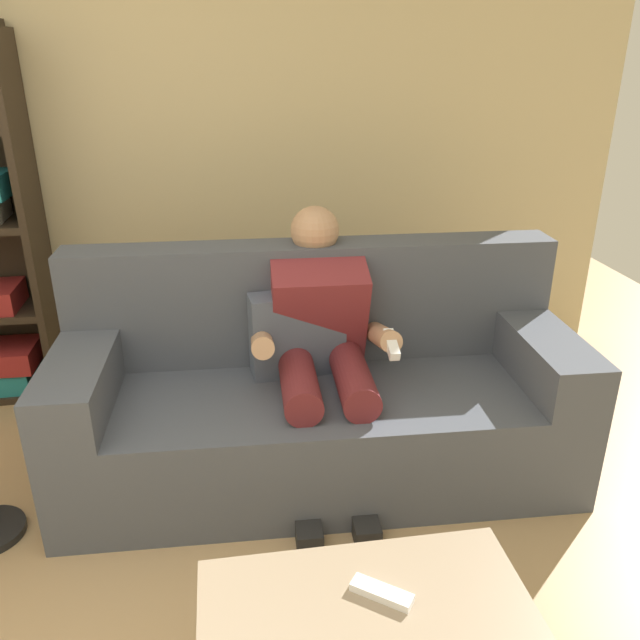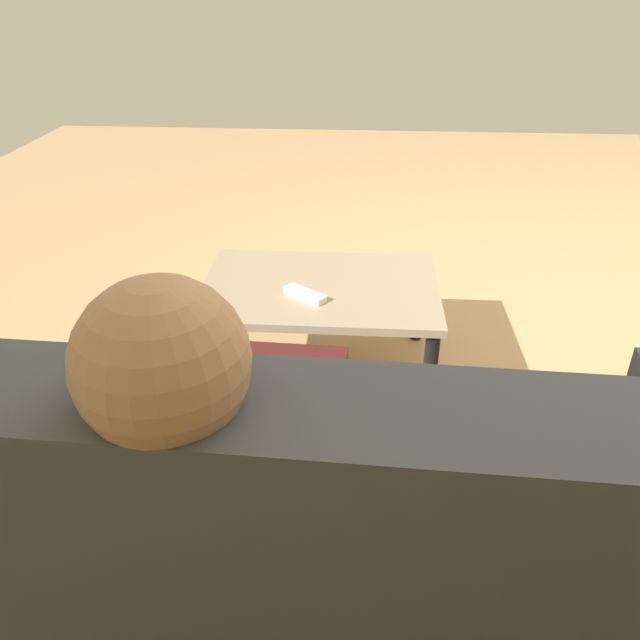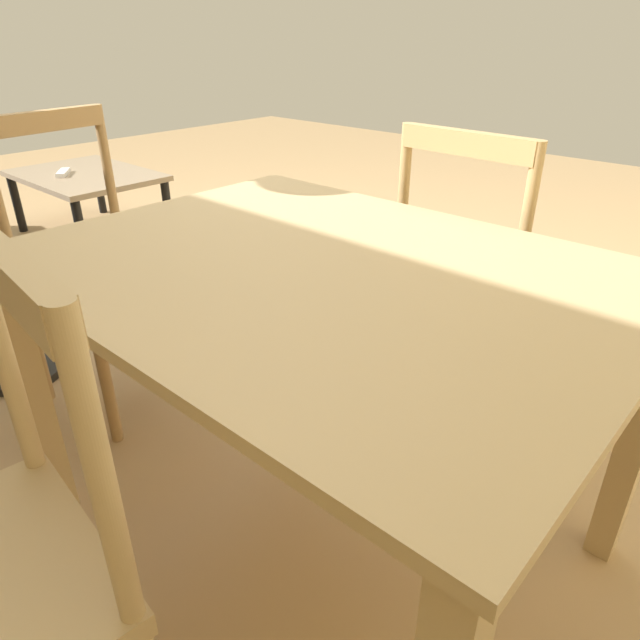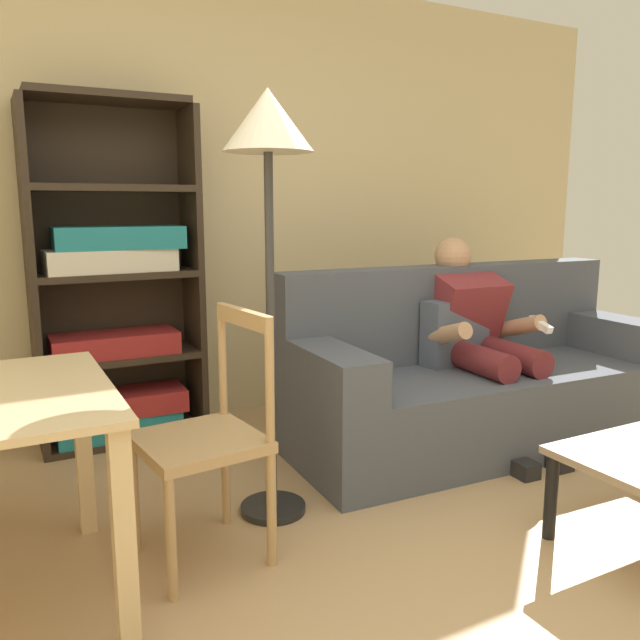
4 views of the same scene
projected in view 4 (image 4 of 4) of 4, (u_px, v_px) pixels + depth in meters
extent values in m
cube|color=#D1BC8C|center=(194.00, 200.00, 3.85)|extent=(6.23, 0.12, 2.66)
cube|color=#474C56|center=(481.00, 406.00, 3.50)|extent=(2.17, 0.90, 0.43)
cube|color=#474C56|center=(450.00, 311.00, 3.69)|extent=(2.14, 0.29, 0.53)
cube|color=#474C56|center=(326.00, 368.00, 3.04)|extent=(0.27, 0.82, 0.21)
cube|color=#474C56|center=(609.00, 334.00, 3.84)|extent=(0.27, 0.82, 0.21)
cube|color=#4C5466|center=(455.00, 332.00, 3.52)|extent=(0.41, 0.18, 0.36)
cube|color=maroon|center=(463.00, 319.00, 3.61)|extent=(0.41, 0.38, 0.54)
sphere|color=tan|center=(453.00, 256.00, 3.65)|extent=(0.21, 0.21, 0.21)
cylinder|color=maroon|center=(481.00, 361.00, 3.32)|extent=(0.17, 0.45, 0.15)
cylinder|color=tan|center=(507.00, 426.00, 3.18)|extent=(0.11, 0.11, 0.43)
cube|color=black|center=(516.00, 465.00, 3.14)|extent=(0.11, 0.24, 0.08)
cylinder|color=maroon|center=(513.00, 356.00, 3.42)|extent=(0.17, 0.45, 0.15)
cylinder|color=tan|center=(540.00, 420.00, 3.27)|extent=(0.11, 0.11, 0.43)
cube|color=black|center=(550.00, 457.00, 3.23)|extent=(0.11, 0.24, 0.08)
cylinder|color=tan|center=(446.00, 334.00, 3.35)|extent=(0.10, 0.35, 0.19)
cylinder|color=tan|center=(519.00, 327.00, 3.56)|extent=(0.10, 0.35, 0.19)
cube|color=white|center=(540.00, 324.00, 3.41)|extent=(0.05, 0.16, 0.08)
cylinder|color=black|center=(551.00, 496.00, 2.50)|extent=(0.05, 0.05, 0.35)
cube|color=#2D2319|center=(31.00, 282.00, 3.26)|extent=(0.04, 0.36, 1.83)
cube|color=#2D2319|center=(193.00, 274.00, 3.65)|extent=(0.04, 0.36, 1.83)
cube|color=#2D2319|center=(111.00, 275.00, 3.60)|extent=(0.88, 0.02, 1.83)
cube|color=#2D2319|center=(125.00, 435.00, 3.61)|extent=(0.81, 0.36, 0.04)
cube|color=#2D2319|center=(121.00, 356.00, 3.53)|extent=(0.81, 0.36, 0.04)
cube|color=#2D2319|center=(116.00, 274.00, 3.45)|extent=(0.81, 0.36, 0.04)
cube|color=#2D2319|center=(111.00, 188.00, 3.37)|extent=(0.81, 0.36, 0.04)
cube|color=#2D2319|center=(106.00, 98.00, 3.29)|extent=(0.81, 0.36, 0.04)
cube|color=teal|center=(118.00, 424.00, 3.56)|extent=(0.67, 0.30, 0.12)
cube|color=maroon|center=(124.00, 402.00, 3.56)|extent=(0.67, 0.31, 0.12)
cube|color=maroon|center=(115.00, 344.00, 3.49)|extent=(0.66, 0.29, 0.12)
cube|color=beige|center=(110.00, 260.00, 3.41)|extent=(0.67, 0.31, 0.12)
cube|color=teal|center=(119.00, 238.00, 3.41)|extent=(0.67, 0.30, 0.12)
cube|color=#D1B27F|center=(124.00, 544.00, 1.81)|extent=(0.06, 0.06, 0.70)
cube|color=#D1B27F|center=(83.00, 448.00, 2.53)|extent=(0.06, 0.06, 0.70)
cube|color=tan|center=(199.00, 442.00, 2.31)|extent=(0.46, 0.46, 0.04)
cylinder|color=tan|center=(134.00, 494.00, 2.40)|extent=(0.04, 0.04, 0.45)
cylinder|color=tan|center=(171.00, 537.00, 2.09)|extent=(0.04, 0.04, 0.45)
cylinder|color=tan|center=(226.00, 471.00, 2.61)|extent=(0.04, 0.04, 0.45)
cylinder|color=tan|center=(272.00, 507.00, 2.30)|extent=(0.04, 0.04, 0.45)
cylinder|color=tan|center=(223.00, 361.00, 2.53)|extent=(0.03, 0.03, 0.47)
cylinder|color=tan|center=(270.00, 383.00, 2.22)|extent=(0.03, 0.03, 0.47)
cube|color=tan|center=(243.00, 317.00, 2.34)|extent=(0.08, 0.38, 0.06)
cylinder|color=black|center=(273.00, 508.00, 2.75)|extent=(0.28, 0.28, 0.03)
cylinder|color=#333333|center=(271.00, 341.00, 2.62)|extent=(0.04, 0.04, 1.51)
cone|color=beige|center=(268.00, 120.00, 2.46)|extent=(0.36, 0.36, 0.24)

